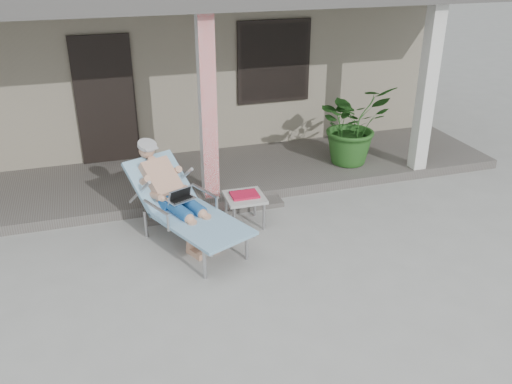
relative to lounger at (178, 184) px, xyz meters
name	(u,v)px	position (x,y,z in m)	size (l,w,h in m)	color
ground	(254,282)	(0.62, -1.25, -0.79)	(60.00, 60.00, 0.00)	#9E9E99
house	(161,42)	(0.62, 5.25, 0.88)	(10.40, 5.40, 3.30)	gray
porch_deck	(199,177)	(0.62, 1.75, -0.71)	(10.00, 2.00, 0.15)	#605B56
porch_overhang	(192,2)	(0.62, 1.70, 2.00)	(10.00, 2.30, 2.85)	silver
porch_step	(216,210)	(0.62, 0.60, -0.75)	(2.00, 0.30, 0.07)	#605B56
lounger	(178,184)	(0.00, 0.00, 0.00)	(1.44, 2.03, 1.28)	#B7B7BC
side_table	(245,199)	(0.91, 0.12, -0.39)	(0.53, 0.53, 0.47)	#B0B1AC
potted_palm	(352,124)	(3.17, 1.46, 0.03)	(1.20, 1.04, 1.34)	#26591E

